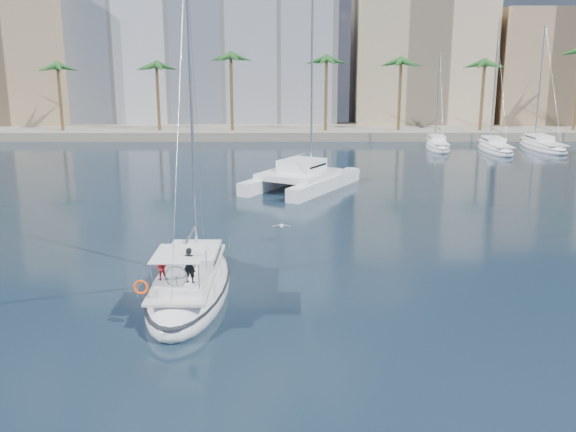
{
  "coord_description": "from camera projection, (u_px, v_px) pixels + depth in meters",
  "views": [
    {
      "loc": [
        1.02,
        -31.68,
        11.17
      ],
      "look_at": [
        1.24,
        1.5,
        2.87
      ],
      "focal_mm": 40.0,
      "sensor_mm": 36.0,
      "label": 1
    }
  ],
  "objects": [
    {
      "name": "ground",
      "position": [
        265.0,
        276.0,
        33.44
      ],
      "size": [
        160.0,
        160.0,
        0.0
      ],
      "primitive_type": "plane",
      "color": "black",
      "rests_on": "ground"
    },
    {
      "name": "building_modern",
      "position": [
        201.0,
        37.0,
        100.78
      ],
      "size": [
        42.0,
        16.0,
        28.0
      ],
      "primitive_type": "cube",
      "color": "silver",
      "rests_on": "ground"
    },
    {
      "name": "seagull",
      "position": [
        282.0,
        226.0,
        39.35
      ],
      "size": [
        1.18,
        0.51,
        0.22
      ],
      "color": "silver",
      "rests_on": "ground"
    },
    {
      "name": "building_tan_left",
      "position": [
        1.0,
        57.0,
        97.44
      ],
      "size": [
        22.0,
        14.0,
        22.0
      ],
      "primitive_type": "cube",
      "color": "tan",
      "rests_on": "ground"
    },
    {
      "name": "building_beige",
      "position": [
        419.0,
        64.0,
        99.06
      ],
      "size": [
        20.0,
        14.0,
        20.0
      ],
      "primitive_type": "cube",
      "color": "beige",
      "rests_on": "ground"
    },
    {
      "name": "palm_left",
      "position": [
        23.0,
        63.0,
        86.02
      ],
      "size": [
        3.6,
        3.6,
        12.3
      ],
      "color": "brown",
      "rests_on": "ground"
    },
    {
      "name": "quay",
      "position": [
        277.0,
        131.0,
        92.47
      ],
      "size": [
        120.0,
        14.0,
        1.2
      ],
      "primitive_type": "cube",
      "color": "gray",
      "rests_on": "ground"
    },
    {
      "name": "catamaran",
      "position": [
        301.0,
        175.0,
        55.49
      ],
      "size": [
        10.84,
        12.92,
        16.94
      ],
      "rotation": [
        0.0,
        0.0,
        -0.53
      ],
      "color": "white",
      "rests_on": "ground"
    },
    {
      "name": "moored_yacht_b",
      "position": [
        495.0,
        151.0,
        77.26
      ],
      "size": [
        3.32,
        10.83,
        13.72
      ],
      "primitive_type": null,
      "rotation": [
        0.0,
        0.0,
        -0.02
      ],
      "color": "white",
      "rests_on": "ground"
    },
    {
      "name": "building_tan_right",
      "position": [
        553.0,
        71.0,
        97.49
      ],
      "size": [
        18.0,
        12.0,
        18.0
      ],
      "primitive_type": "cube",
      "color": "tan",
      "rests_on": "ground"
    },
    {
      "name": "moored_yacht_a",
      "position": [
        437.0,
        149.0,
        79.16
      ],
      "size": [
        3.37,
        9.52,
        11.9
      ],
      "primitive_type": null,
      "rotation": [
        0.0,
        0.0,
        -0.07
      ],
      "color": "white",
      "rests_on": "ground"
    },
    {
      "name": "palm_centre",
      "position": [
        276.0,
        63.0,
        86.24
      ],
      "size": [
        3.6,
        3.6,
        12.3
      ],
      "color": "brown",
      "rests_on": "ground"
    },
    {
      "name": "main_sloop",
      "position": [
        190.0,
        285.0,
        30.71
      ],
      "size": [
        3.78,
        11.61,
        17.2
      ],
      "rotation": [
        0.0,
        0.0,
        -0.01
      ],
      "color": "white",
      "rests_on": "ground"
    },
    {
      "name": "moored_yacht_c",
      "position": [
        542.0,
        149.0,
        79.25
      ],
      "size": [
        3.98,
        12.33,
        15.54
      ],
      "primitive_type": null,
      "rotation": [
        0.0,
        0.0,
        0.03
      ],
      "color": "white",
      "rests_on": "ground"
    },
    {
      "name": "palm_right",
      "position": [
        528.0,
        63.0,
        86.46
      ],
      "size": [
        3.6,
        3.6,
        12.3
      ],
      "color": "brown",
      "rests_on": "ground"
    }
  ]
}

